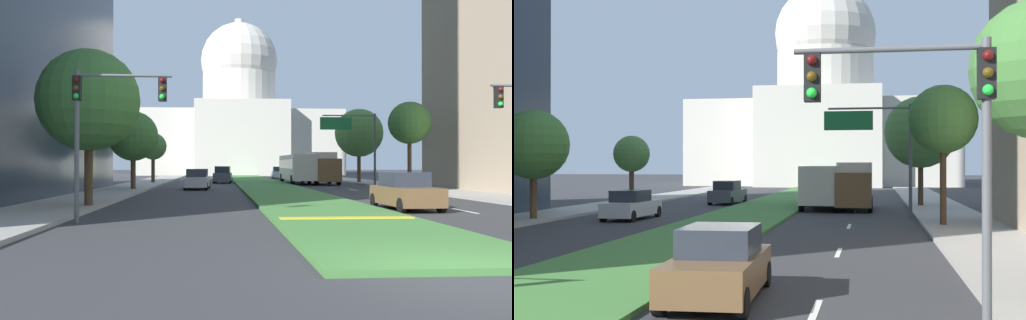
{
  "view_description": "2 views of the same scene",
  "coord_description": "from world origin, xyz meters",
  "views": [
    {
      "loc": [
        -4.48,
        -9.16,
        2.01
      ],
      "look_at": [
        -0.29,
        47.4,
        2.47
      ],
      "focal_mm": 37.1,
      "sensor_mm": 36.0,
      "label": 1
    },
    {
      "loc": [
        7.4,
        -0.54,
        3.12
      ],
      "look_at": [
        -1.53,
        54.15,
        3.44
      ],
      "focal_mm": 44.89,
      "sensor_mm": 36.0,
      "label": 2
    }
  ],
  "objects": [
    {
      "name": "sidewalk_left",
      "position": [
        -11.73,
        38.83,
        0.07
      ],
      "size": [
        4.0,
        87.36,
        0.15
      ],
      "primitive_type": "cube",
      "color": "#9E9991",
      "rests_on": "ground_plane"
    },
    {
      "name": "grass_median",
      "position": [
        0.0,
        43.68,
        0.07
      ],
      "size": [
        5.18,
        87.36,
        0.14
      ],
      "primitive_type": "cube",
      "color": "#427A38",
      "rests_on": "ground_plane"
    },
    {
      "name": "ground_plane",
      "position": [
        0.0,
        48.53,
        0.0
      ],
      "size": [
        260.0,
        260.0,
        0.0
      ],
      "primitive_type": "plane",
      "color": "#333335"
    },
    {
      "name": "box_truck_delivery",
      "position": [
        6.09,
        42.94,
        1.68
      ],
      "size": [
        2.4,
        6.4,
        3.2
      ],
      "color": "brown",
      "rests_on": "ground_plane"
    },
    {
      "name": "lane_dashes_right",
      "position": [
        6.16,
        32.8,
        0.0
      ],
      "size": [
        0.16,
        45.52,
        0.01
      ],
      "color": "silver",
      "rests_on": "ground_plane"
    },
    {
      "name": "street_tree_right_mid",
      "position": [
        10.71,
        31.56,
        5.26
      ],
      "size": [
        3.36,
        3.36,
        6.97
      ],
      "color": "#4C3823",
      "rests_on": "ground_plane"
    },
    {
      "name": "street_tree_left_near",
      "position": [
        -10.3,
        15.34,
        4.91
      ],
      "size": [
        4.64,
        4.64,
        7.25
      ],
      "color": "#4C3823",
      "rests_on": "ground_plane"
    },
    {
      "name": "sidewalk_right",
      "position": [
        11.73,
        38.83,
        0.07
      ],
      "size": [
        4.0,
        87.36,
        0.15
      ],
      "primitive_type": "cube",
      "color": "#9E9991",
      "rests_on": "ground_plane"
    },
    {
      "name": "sedan_distant",
      "position": [
        -3.84,
        47.89,
        0.84
      ],
      "size": [
        2.18,
        4.74,
        1.8
      ],
      "color": "#4C5156",
      "rests_on": "ground_plane"
    },
    {
      "name": "traffic_light_near_left",
      "position": [
        -8.39,
        9.16,
        3.8
      ],
      "size": [
        3.34,
        0.35,
        5.2
      ],
      "color": "#515456",
      "rests_on": "ground_plane"
    },
    {
      "name": "capitol_building",
      "position": [
        0.0,
        96.36,
        10.85
      ],
      "size": [
        38.29,
        25.98,
        31.21
      ],
      "color": "beige",
      "rests_on": "ground_plane"
    },
    {
      "name": "sedan_midblock",
      "position": [
        -6.05,
        33.58,
        0.78
      ],
      "size": [
        2.03,
        4.65,
        1.65
      ],
      "color": "#BCBCC1",
      "rests_on": "ground_plane"
    },
    {
      "name": "street_tree_right_far",
      "position": [
        10.68,
        46.32,
        5.36
      ],
      "size": [
        5.15,
        5.15,
        7.95
      ],
      "color": "#4C3823",
      "rests_on": "ground_plane"
    },
    {
      "name": "median_curb_nose",
      "position": [
        0.0,
        8.84,
        0.16
      ],
      "size": [
        4.66,
        0.5,
        0.04
      ],
      "primitive_type": "cube",
      "color": "gold",
      "rests_on": "grass_median"
    },
    {
      "name": "city_bus",
      "position": [
        3.88,
        45.16,
        1.77
      ],
      "size": [
        2.62,
        11.0,
        2.95
      ],
      "color": "beige",
      "rests_on": "ground_plane"
    },
    {
      "name": "sedan_lead_stopped",
      "position": [
        3.87,
        13.77,
        0.78
      ],
      "size": [
        2.06,
        4.38,
        1.67
      ],
      "color": "brown",
      "rests_on": "ground_plane"
    },
    {
      "name": "street_tree_left_far",
      "position": [
        -11.11,
        46.43,
        3.84
      ],
      "size": [
        2.81,
        2.81,
        5.29
      ],
      "color": "#4C3823",
      "rests_on": "ground_plane"
    },
    {
      "name": "overhead_guide_sign",
      "position": [
        7.65,
        36.5,
        4.62
      ],
      "size": [
        5.0,
        0.2,
        6.5
      ],
      "color": "#515456",
      "rests_on": "ground_plane"
    },
    {
      "name": "street_tree_left_mid",
      "position": [
        -10.83,
        31.56,
        4.14
      ],
      "size": [
        3.79,
        3.79,
        6.06
      ],
      "color": "#4C3823",
      "rests_on": "ground_plane"
    },
    {
      "name": "sedan_far_horizon",
      "position": [
        4.26,
        65.48,
        0.79
      ],
      "size": [
        2.09,
        4.54,
        1.68
      ],
      "color": "silver",
      "rests_on": "ground_plane"
    }
  ]
}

